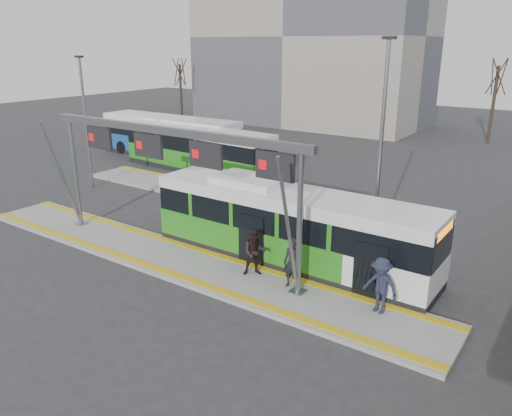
% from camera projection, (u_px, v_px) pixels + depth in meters
% --- Properties ---
extents(ground, '(120.00, 120.00, 0.00)m').
position_uv_depth(ground, '(176.00, 261.00, 20.14)').
color(ground, '#2D2D30').
rests_on(ground, ground).
extents(platform_main, '(22.00, 3.00, 0.15)m').
position_uv_depth(platform_main, '(176.00, 259.00, 20.11)').
color(platform_main, gray).
rests_on(platform_main, ground).
extents(platform_second, '(20.00, 3.00, 0.15)m').
position_uv_depth(platform_second, '(223.00, 196.00, 28.51)').
color(platform_second, gray).
rests_on(platform_second, ground).
extents(tactile_main, '(22.00, 2.65, 0.02)m').
position_uv_depth(tactile_main, '(176.00, 258.00, 20.09)').
color(tactile_main, gold).
rests_on(tactile_main, platform_main).
extents(tactile_second, '(20.00, 0.35, 0.02)m').
position_uv_depth(tactile_second, '(235.00, 190.00, 29.38)').
color(tactile_second, gold).
rests_on(tactile_second, platform_second).
extents(gantry, '(13.00, 1.68, 5.20)m').
position_uv_depth(gantry, '(169.00, 154.00, 19.17)').
color(gantry, slate).
rests_on(gantry, platform_main).
extents(apartment_block, '(24.50, 12.50, 18.40)m').
position_uv_depth(apartment_block, '(313.00, 35.00, 52.85)').
color(apartment_block, gray).
rests_on(apartment_block, ground).
extents(hero_bus, '(11.77, 2.52, 3.23)m').
position_uv_depth(hero_bus, '(289.00, 227.00, 19.69)').
color(hero_bus, black).
rests_on(hero_bus, ground).
extents(bg_bus_green, '(12.01, 3.32, 2.97)m').
position_uv_depth(bg_bus_green, '(197.00, 150.00, 33.98)').
color(bg_bus_green, black).
rests_on(bg_bus_green, ground).
extents(bg_bus_blue, '(11.90, 2.77, 3.10)m').
position_uv_depth(bg_bus_blue, '(170.00, 138.00, 37.96)').
color(bg_bus_blue, black).
rests_on(bg_bus_blue, ground).
extents(passenger_a, '(0.71, 0.51, 1.81)m').
position_uv_depth(passenger_a, '(292.00, 263.00, 17.43)').
color(passenger_a, black).
rests_on(passenger_a, platform_main).
extents(passenger_b, '(1.11, 1.08, 1.80)m').
position_uv_depth(passenger_b, '(255.00, 252.00, 18.38)').
color(passenger_b, black).
rests_on(passenger_b, platform_main).
extents(passenger_c, '(1.32, 0.90, 1.87)m').
position_uv_depth(passenger_c, '(381.00, 285.00, 15.76)').
color(passenger_c, '#1E2437').
rests_on(passenger_c, platform_main).
extents(tree_left, '(1.40, 1.40, 6.97)m').
position_uv_depth(tree_left, '(383.00, 78.00, 46.18)').
color(tree_left, '#382B21').
rests_on(tree_left, ground).
extents(tree_mid, '(1.40, 1.40, 7.46)m').
position_uv_depth(tree_mid, '(497.00, 77.00, 42.20)').
color(tree_mid, '#382B21').
rests_on(tree_mid, ground).
extents(tree_far, '(1.40, 1.40, 7.07)m').
position_uv_depth(tree_far, '(180.00, 72.00, 53.85)').
color(tree_far, '#382B21').
rests_on(tree_far, ground).
extents(lamp_west, '(0.50, 0.25, 7.72)m').
position_uv_depth(lamp_west, '(86.00, 120.00, 29.10)').
color(lamp_west, slate).
rests_on(lamp_west, ground).
extents(lamp_east, '(0.50, 0.25, 8.62)m').
position_uv_depth(lamp_east, '(381.00, 146.00, 19.41)').
color(lamp_east, slate).
rests_on(lamp_east, ground).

